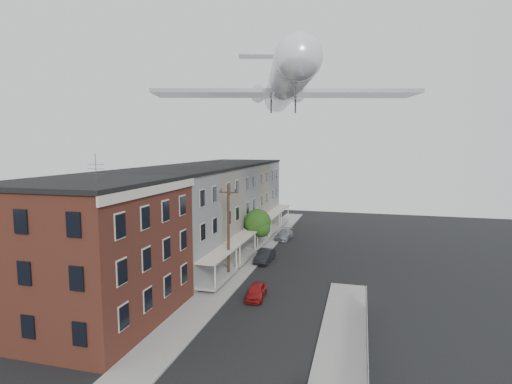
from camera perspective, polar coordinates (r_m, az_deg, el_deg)
sidewalk_left at (r=44.41m, az=-1.24°, el=-9.80°), size 3.00×62.00×0.12m
sidewalk_right at (r=26.13m, az=11.96°, el=-22.26°), size 3.00×26.00×0.12m
curb_left at (r=44.04m, az=0.60°, el=-9.92°), size 0.15×62.00×0.14m
curb_right at (r=26.21m, az=8.55°, el=-22.06°), size 0.15×26.00×0.14m
corner_building at (r=31.09m, az=-22.17°, el=-7.75°), size 10.31×12.30×12.15m
row_house_a at (r=38.86m, az=-13.63°, el=-4.67°), size 11.98×7.00×10.30m
row_house_b at (r=45.02m, az=-9.36°, el=-3.03°), size 11.98×7.00×10.30m
row_house_c at (r=51.39m, az=-6.14°, el=-1.78°), size 11.98×7.00×10.30m
row_house_d at (r=57.91m, az=-3.65°, el=-0.81°), size 11.98×7.00×10.30m
row_house_e at (r=64.53m, az=-1.66°, el=-0.03°), size 11.98×7.00×10.30m
chainlink_fence at (r=24.79m, az=15.61°, el=-21.60°), size 0.06×18.06×1.90m
utility_pole at (r=37.76m, az=-3.96°, el=-5.53°), size 1.80×0.26×9.00m
street_tree at (r=47.22m, az=0.36°, el=-4.56°), size 3.22×3.20×5.20m
car_near at (r=34.12m, az=0.05°, el=-14.00°), size 1.64×3.60×1.20m
car_mid at (r=44.02m, az=1.27°, el=-9.10°), size 1.60×4.20×1.37m
car_far at (r=54.42m, az=4.03°, el=-6.11°), size 2.14×4.50×1.27m
airplane at (r=45.57m, az=3.98°, el=14.97°), size 27.51×31.46×9.08m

